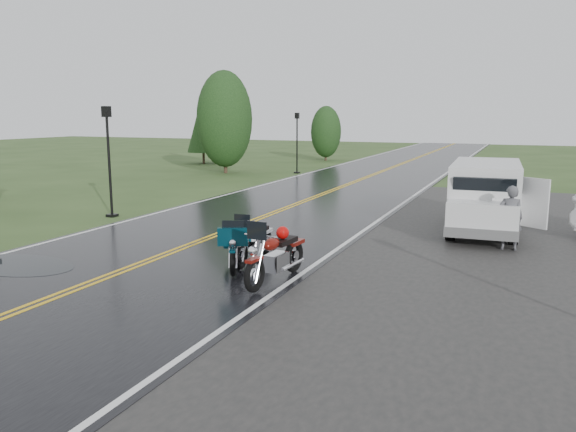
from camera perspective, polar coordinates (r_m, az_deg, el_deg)
The scene contains 12 objects.
ground at distance 13.90m, azimuth -14.04°, elevation -4.61°, with size 120.00×120.00×0.00m, color #2D471E.
road at distance 22.50m, azimuth 1.44°, elevation 1.39°, with size 8.00×100.00×0.04m, color black.
motorcycle_red at distance 10.94m, azimuth -3.45°, elevation -4.61°, with size 0.85×2.33×1.38m, color #5E100A, non-canonical shape.
motorcycle_teal at distance 12.10m, azimuth -5.61°, elevation -3.59°, with size 0.75×2.05×1.21m, color #042732, non-canonical shape.
motorcycle_silver at distance 12.61m, azimuth -4.81°, elevation -2.97°, with size 0.75×2.08×1.23m, color #A4A7AC, non-canonical shape.
van_white at distance 16.19m, azimuth 16.32°, elevation 1.19°, with size 2.01×5.37×2.11m, color silver, non-canonical shape.
person_at_van at distance 15.56m, azimuth 21.63°, elevation -0.27°, with size 0.61×0.40×1.68m, color #4D4D52.
lamp_post_near_left at distance 20.16m, azimuth -17.71°, elevation 5.28°, with size 0.33×0.33×3.82m, color black, non-canonical shape.
lamp_post_far_left at distance 33.73m, azimuth 0.92°, elevation 7.44°, with size 0.31×0.31×3.64m, color black, non-canonical shape.
tree_left_mid at distance 34.05m, azimuth -6.44°, elevation 8.71°, with size 3.32×3.32×5.19m, color #1E3D19, non-canonical shape.
tree_left_far at distance 43.22m, azimuth 3.87°, elevation 7.98°, with size 2.30×2.30×3.54m, color #1E3D19, non-canonical shape.
pine_left_far at distance 40.89m, azimuth -8.64°, elevation 8.60°, with size 2.28×2.28×4.74m, color #1E3D19, non-canonical shape.
Camera 1 is at (8.20, -10.66, 3.50)m, focal length 35.00 mm.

